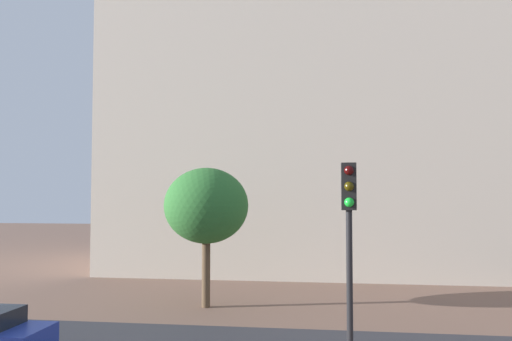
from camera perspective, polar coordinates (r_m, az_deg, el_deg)
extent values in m
cube|color=beige|center=(32.93, 10.98, 6.80)|extent=(29.11, 12.31, 19.80)
cylinder|color=beige|center=(30.80, -14.03, 11.06)|extent=(2.80, 2.80, 23.55)
cylinder|color=black|center=(10.10, 10.50, -16.28)|extent=(0.12, 0.12, 4.16)
cube|color=black|center=(9.82, 10.37, -1.77)|extent=(0.28, 0.24, 0.90)
sphere|color=#390606|center=(9.70, 10.39, 0.01)|extent=(0.18, 0.18, 0.18)
sphere|color=#3C3306|center=(9.70, 10.41, -1.76)|extent=(0.18, 0.18, 0.18)
sphere|color=green|center=(9.69, 10.42, -3.53)|extent=(0.18, 0.18, 0.18)
cylinder|color=brown|center=(20.70, -5.63, -11.40)|extent=(0.33, 0.33, 2.68)
ellipsoid|color=#2D6B2D|center=(20.47, -5.60, -3.94)|extent=(3.37, 3.37, 3.03)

